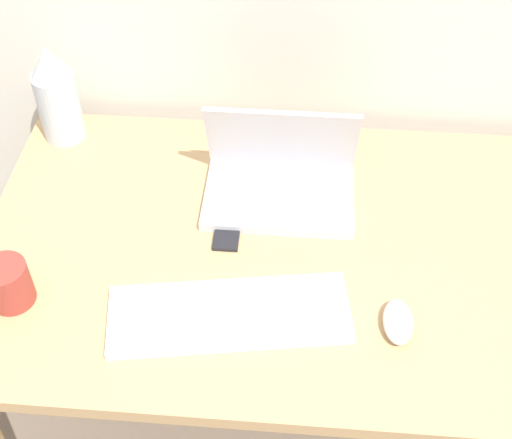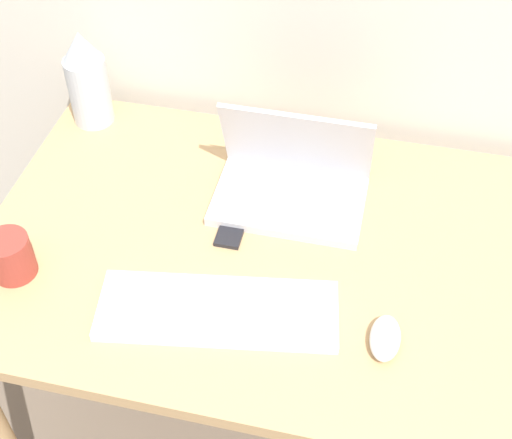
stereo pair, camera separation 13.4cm
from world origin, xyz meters
name	(u,v)px [view 1 (the left image)]	position (x,y,z in m)	size (l,w,h in m)	color
desk	(288,276)	(0.00, 0.39, 0.68)	(1.24, 0.78, 0.78)	tan
laptop	(280,177)	(-0.03, 0.54, 0.83)	(0.31, 0.21, 0.21)	silver
keyboard	(229,314)	(-0.10, 0.20, 0.79)	(0.46, 0.22, 0.02)	white
mouse	(398,322)	(0.20, 0.21, 0.80)	(0.05, 0.10, 0.03)	silver
vase	(56,94)	(-0.54, 0.70, 0.89)	(0.09, 0.09, 0.24)	silver
mp3_player	(226,240)	(-0.13, 0.39, 0.78)	(0.05, 0.05, 0.01)	black
mug	(8,284)	(-0.51, 0.22, 0.82)	(0.08, 0.08, 0.09)	#9E382D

